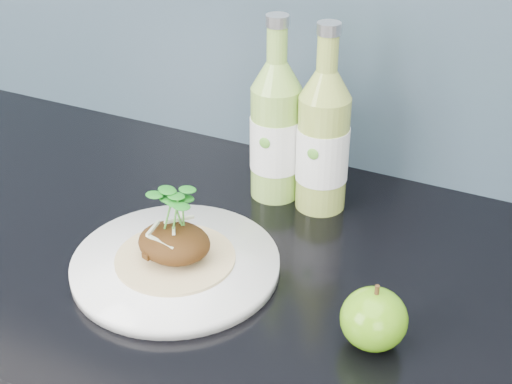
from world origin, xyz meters
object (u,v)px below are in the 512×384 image
at_px(green_apple, 374,319).
at_px(dinner_plate, 176,265).
at_px(cider_bottle_right, 323,141).
at_px(cider_bottle_left, 276,131).

bearing_deg(green_apple, dinner_plate, 175.51).
distance_m(green_apple, cider_bottle_right, 0.29).
distance_m(cider_bottle_left, cider_bottle_right, 0.07).
xyz_separation_m(dinner_plate, green_apple, (0.26, -0.02, 0.03)).
bearing_deg(dinner_plate, cider_bottle_right, 64.97).
distance_m(dinner_plate, green_apple, 0.26).
relative_size(green_apple, cider_bottle_right, 0.34).
relative_size(cider_bottle_left, cider_bottle_right, 1.00).
distance_m(dinner_plate, cider_bottle_right, 0.26).
bearing_deg(dinner_plate, cider_bottle_left, 81.75).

